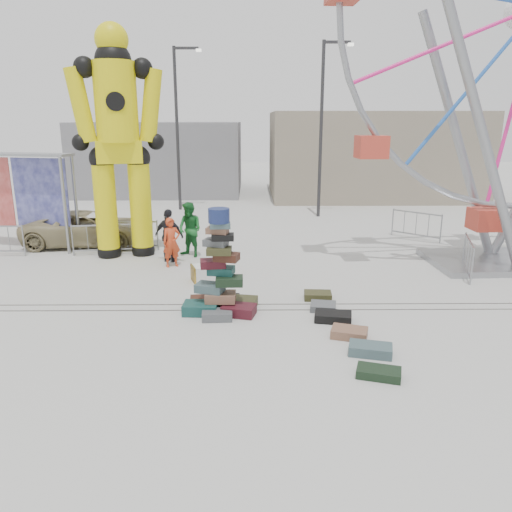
{
  "coord_description": "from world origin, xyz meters",
  "views": [
    {
      "loc": [
        -0.27,
        -10.96,
        4.56
      ],
      "look_at": [
        -0.15,
        1.47,
        1.15
      ],
      "focal_mm": 35.0,
      "sensor_mm": 36.0,
      "label": 1
    }
  ],
  "objects_px": {
    "barricade_dummy_c": "(129,236)",
    "lamp_post_left": "(179,121)",
    "lamp_post_right": "(323,121)",
    "pedestrian_red": "(172,242)",
    "suitcase_tower": "(220,283)",
    "banner_scaffold": "(11,177)",
    "pedestrian_black": "(169,236)",
    "steamer_trunk": "(209,273)",
    "parked_suv": "(87,228)",
    "crash_test_dummy": "(118,135)",
    "barricade_wheel_back": "(416,225)",
    "barricade_dummy_b": "(103,239)",
    "barricade_wheel_front": "(468,257)",
    "pedestrian_green": "(190,230)"
  },
  "relations": [
    {
      "from": "barricade_dummy_c",
      "to": "lamp_post_left",
      "type": "bearing_deg",
      "value": 82.66
    },
    {
      "from": "lamp_post_right",
      "to": "pedestrian_red",
      "type": "bearing_deg",
      "value": -124.61
    },
    {
      "from": "suitcase_tower",
      "to": "banner_scaffold",
      "type": "relative_size",
      "value": 0.54
    },
    {
      "from": "pedestrian_red",
      "to": "pedestrian_black",
      "type": "height_order",
      "value": "pedestrian_black"
    },
    {
      "from": "steamer_trunk",
      "to": "pedestrian_red",
      "type": "height_order",
      "value": "pedestrian_red"
    },
    {
      "from": "parked_suv",
      "to": "lamp_post_left",
      "type": "bearing_deg",
      "value": -20.88
    },
    {
      "from": "banner_scaffold",
      "to": "steamer_trunk",
      "type": "bearing_deg",
      "value": -14.79
    },
    {
      "from": "banner_scaffold",
      "to": "steamer_trunk",
      "type": "xyz_separation_m",
      "value": [
        7.31,
        -3.97,
        -2.35
      ]
    },
    {
      "from": "lamp_post_left",
      "to": "steamer_trunk",
      "type": "distance_m",
      "value": 12.95
    },
    {
      "from": "crash_test_dummy",
      "to": "lamp_post_right",
      "type": "bearing_deg",
      "value": 29.75
    },
    {
      "from": "lamp_post_left",
      "to": "barricade_wheel_back",
      "type": "relative_size",
      "value": 4.0
    },
    {
      "from": "barricade_dummy_b",
      "to": "banner_scaffold",
      "type": "bearing_deg",
      "value": 153.96
    },
    {
      "from": "barricade_wheel_front",
      "to": "pedestrian_red",
      "type": "bearing_deg",
      "value": 100.18
    },
    {
      "from": "crash_test_dummy",
      "to": "parked_suv",
      "type": "xyz_separation_m",
      "value": [
        -1.79,
        1.49,
        -3.44
      ]
    },
    {
      "from": "steamer_trunk",
      "to": "pedestrian_black",
      "type": "bearing_deg",
      "value": 107.81
    },
    {
      "from": "suitcase_tower",
      "to": "barricade_dummy_c",
      "type": "height_order",
      "value": "suitcase_tower"
    },
    {
      "from": "lamp_post_left",
      "to": "barricade_wheel_front",
      "type": "xyz_separation_m",
      "value": [
        10.17,
        -11.55,
        -3.93
      ]
    },
    {
      "from": "banner_scaffold",
      "to": "barricade_dummy_b",
      "type": "distance_m",
      "value": 4.08
    },
    {
      "from": "lamp_post_left",
      "to": "crash_test_dummy",
      "type": "bearing_deg",
      "value": -94.35
    },
    {
      "from": "pedestrian_green",
      "to": "lamp_post_left",
      "type": "bearing_deg",
      "value": 135.28
    },
    {
      "from": "suitcase_tower",
      "to": "crash_test_dummy",
      "type": "xyz_separation_m",
      "value": [
        -3.58,
        5.26,
        3.36
      ]
    },
    {
      "from": "suitcase_tower",
      "to": "steamer_trunk",
      "type": "relative_size",
      "value": 2.58
    },
    {
      "from": "lamp_post_left",
      "to": "barricade_dummy_b",
      "type": "bearing_deg",
      "value": -99.57
    },
    {
      "from": "crash_test_dummy",
      "to": "parked_suv",
      "type": "distance_m",
      "value": 4.15
    },
    {
      "from": "parked_suv",
      "to": "barricade_dummy_b",
      "type": "bearing_deg",
      "value": -148.08
    },
    {
      "from": "suitcase_tower",
      "to": "steamer_trunk",
      "type": "height_order",
      "value": "suitcase_tower"
    },
    {
      "from": "lamp_post_right",
      "to": "steamer_trunk",
      "type": "height_order",
      "value": "lamp_post_right"
    },
    {
      "from": "lamp_post_left",
      "to": "suitcase_tower",
      "type": "xyz_separation_m",
      "value": [
        2.88,
        -14.45,
        -3.76
      ]
    },
    {
      "from": "pedestrian_green",
      "to": "pedestrian_black",
      "type": "distance_m",
      "value": 0.88
    },
    {
      "from": "pedestrian_red",
      "to": "parked_suv",
      "type": "distance_m",
      "value": 4.59
    },
    {
      "from": "suitcase_tower",
      "to": "barricade_wheel_front",
      "type": "bearing_deg",
      "value": 28.29
    },
    {
      "from": "crash_test_dummy",
      "to": "pedestrian_red",
      "type": "bearing_deg",
      "value": -50.4
    },
    {
      "from": "barricade_dummy_b",
      "to": "barricade_wheel_back",
      "type": "relative_size",
      "value": 1.0
    },
    {
      "from": "barricade_wheel_back",
      "to": "pedestrian_green",
      "type": "relative_size",
      "value": 1.07
    },
    {
      "from": "steamer_trunk",
      "to": "barricade_dummy_b",
      "type": "relative_size",
      "value": 0.5
    },
    {
      "from": "barricade_dummy_c",
      "to": "barricade_wheel_back",
      "type": "xyz_separation_m",
      "value": [
        10.84,
        1.72,
        0.0
      ]
    },
    {
      "from": "steamer_trunk",
      "to": "crash_test_dummy",
      "type": "bearing_deg",
      "value": 119.74
    },
    {
      "from": "suitcase_tower",
      "to": "barricade_wheel_front",
      "type": "height_order",
      "value": "suitcase_tower"
    },
    {
      "from": "barricade_dummy_c",
      "to": "pedestrian_red",
      "type": "xyz_separation_m",
      "value": [
        1.83,
        -2.02,
        0.24
      ]
    },
    {
      "from": "barricade_wheel_back",
      "to": "parked_suv",
      "type": "relative_size",
      "value": 0.43
    },
    {
      "from": "barricade_wheel_front",
      "to": "barricade_dummy_b",
      "type": "bearing_deg",
      "value": 94.55
    },
    {
      "from": "banner_scaffold",
      "to": "pedestrian_green",
      "type": "height_order",
      "value": "banner_scaffold"
    },
    {
      "from": "barricade_wheel_front",
      "to": "pedestrian_black",
      "type": "bearing_deg",
      "value": 96.82
    },
    {
      "from": "banner_scaffold",
      "to": "barricade_dummy_c",
      "type": "height_order",
      "value": "banner_scaffold"
    },
    {
      "from": "steamer_trunk",
      "to": "pedestrian_red",
      "type": "xyz_separation_m",
      "value": [
        -1.3,
        1.45,
        0.56
      ]
    },
    {
      "from": "steamer_trunk",
      "to": "barricade_wheel_front",
      "type": "distance_m",
      "value": 7.79
    },
    {
      "from": "pedestrian_green",
      "to": "barricade_wheel_front",
      "type": "bearing_deg",
      "value": 21.51
    },
    {
      "from": "lamp_post_left",
      "to": "barricade_dummy_c",
      "type": "relative_size",
      "value": 4.0
    },
    {
      "from": "barricade_wheel_back",
      "to": "pedestrian_black",
      "type": "xyz_separation_m",
      "value": [
        -9.18,
        -3.17,
        0.33
      ]
    },
    {
      "from": "barricade_dummy_c",
      "to": "barricade_wheel_front",
      "type": "xyz_separation_m",
      "value": [
        10.9,
        -3.02,
        0.0
      ]
    }
  ]
}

